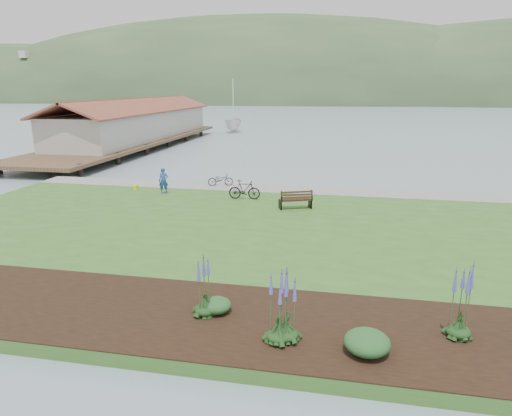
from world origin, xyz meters
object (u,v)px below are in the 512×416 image
Objects in this scene: bicycle_a at (220,179)px; sailboat at (233,132)px; person at (163,179)px; park_bench at (296,199)px.

bicycle_a is 39.69m from sailboat.
sailboat reaches higher than bicycle_a.
bicycle_a is at bearing -79.41° from sailboat.
sailboat reaches higher than person.
person reaches higher than park_bench.
park_bench reaches higher than bicycle_a.
park_bench is at bearing -74.05° from sailboat.
person reaches higher than bicycle_a.
park_bench is 1.13× the size of bicycle_a.
bicycle_a is (-5.45, 4.79, -0.10)m from park_bench.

